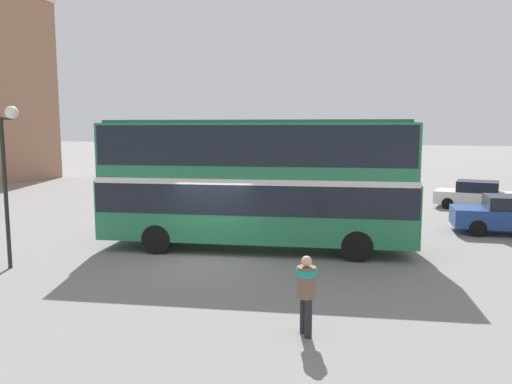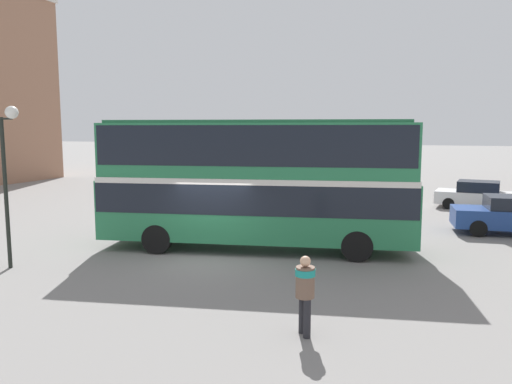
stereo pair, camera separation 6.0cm
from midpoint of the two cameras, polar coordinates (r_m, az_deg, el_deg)
name	(u,v)px [view 2 (the right image)]	position (r m, az deg, el deg)	size (l,w,h in m)	color
ground_plane	(210,259)	(16.64, -5.13, -7.65)	(240.00, 240.00, 0.00)	gray
double_decker_bus	(256,176)	(17.49, 0.10, 1.83)	(11.17, 4.59, 4.56)	#287A4C
pedestrian_foreground	(305,287)	(10.49, 5.79, -10.76)	(0.58, 0.58, 1.69)	#232328
parked_car_kerb_far	(476,195)	(29.18, 23.87, -0.30)	(4.14, 2.36, 1.49)	silver
parked_car_side_street	(349,185)	(31.69, 10.68, 0.83)	(5.02, 3.03, 1.53)	silver
street_lamp_twin_globe	(3,143)	(16.80, -26.89, 5.00)	(1.22, 0.38, 4.94)	black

